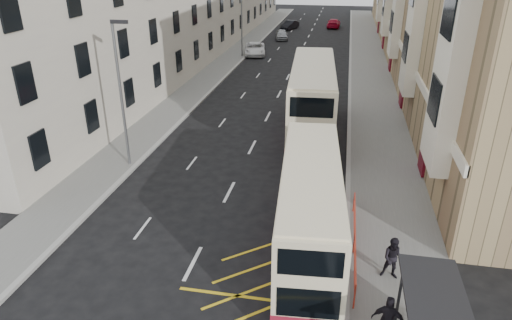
% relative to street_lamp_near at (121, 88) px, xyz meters
% --- Properties ---
extents(pavement_right, '(4.00, 120.00, 0.15)m').
position_rel_street_lamp_near_xyz_m(pavement_right, '(14.35, 18.00, -4.56)').
color(pavement_right, slate).
rests_on(pavement_right, ground).
extents(pavement_left, '(3.00, 120.00, 0.15)m').
position_rel_street_lamp_near_xyz_m(pavement_left, '(-1.15, 18.00, -4.56)').
color(pavement_left, slate).
rests_on(pavement_left, ground).
extents(kerb_right, '(0.25, 120.00, 0.15)m').
position_rel_street_lamp_near_xyz_m(kerb_right, '(12.35, 18.00, -4.56)').
color(kerb_right, '#9C9C96').
rests_on(kerb_right, ground).
extents(kerb_left, '(0.25, 120.00, 0.15)m').
position_rel_street_lamp_near_xyz_m(kerb_left, '(0.35, 18.00, -4.56)').
color(kerb_left, '#9C9C96').
rests_on(kerb_left, ground).
extents(road_markings, '(10.00, 110.00, 0.01)m').
position_rel_street_lamp_near_xyz_m(road_markings, '(6.35, 33.00, -4.63)').
color(road_markings, silver).
rests_on(road_markings, ground).
extents(guard_railing, '(0.06, 6.56, 1.01)m').
position_rel_street_lamp_near_xyz_m(guard_railing, '(12.60, -6.25, -3.78)').
color(guard_railing, red).
rests_on(guard_railing, pavement_right).
extents(street_lamp_near, '(0.93, 0.18, 8.00)m').
position_rel_street_lamp_near_xyz_m(street_lamp_near, '(0.00, 0.00, 0.00)').
color(street_lamp_near, slate).
rests_on(street_lamp_near, pavement_left).
extents(street_lamp_far, '(0.93, 0.18, 8.00)m').
position_rel_street_lamp_near_xyz_m(street_lamp_far, '(0.00, 30.00, 0.00)').
color(street_lamp_far, slate).
rests_on(street_lamp_far, pavement_left).
extents(double_decker_front, '(3.02, 10.02, 3.94)m').
position_rel_street_lamp_near_xyz_m(double_decker_front, '(10.76, -6.40, -2.63)').
color(double_decker_front, beige).
rests_on(double_decker_front, ground).
extents(double_decker_rear, '(3.48, 12.05, 4.75)m').
position_rel_street_lamp_near_xyz_m(double_decker_rear, '(9.78, 6.89, -2.22)').
color(double_decker_rear, beige).
rests_on(double_decker_rear, ground).
extents(pedestrian_near, '(0.73, 0.67, 1.68)m').
position_rel_street_lamp_near_xyz_m(pedestrian_near, '(14.55, -9.92, -3.64)').
color(pedestrian_near, black).
rests_on(pedestrian_near, pavement_right).
extents(pedestrian_mid, '(0.87, 0.70, 1.69)m').
position_rel_street_lamp_near_xyz_m(pedestrian_mid, '(13.98, -7.56, -3.64)').
color(pedestrian_mid, black).
rests_on(pedestrian_mid, pavement_right).
extents(white_van, '(3.27, 5.47, 1.42)m').
position_rel_street_lamp_near_xyz_m(white_van, '(1.15, 31.59, -3.93)').
color(white_van, white).
rests_on(white_van, ground).
extents(car_silver, '(2.25, 4.19, 1.36)m').
position_rel_street_lamp_near_xyz_m(car_silver, '(2.84, 42.46, -3.96)').
color(car_silver, '#94979B').
rests_on(car_silver, ground).
extents(car_dark, '(2.65, 4.25, 1.32)m').
position_rel_street_lamp_near_xyz_m(car_dark, '(2.86, 51.82, -3.97)').
color(car_dark, black).
rests_on(car_dark, ground).
extents(car_red, '(2.10, 4.84, 1.39)m').
position_rel_street_lamp_near_xyz_m(car_red, '(9.57, 54.69, -3.94)').
color(car_red, '#A6041E').
rests_on(car_red, ground).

